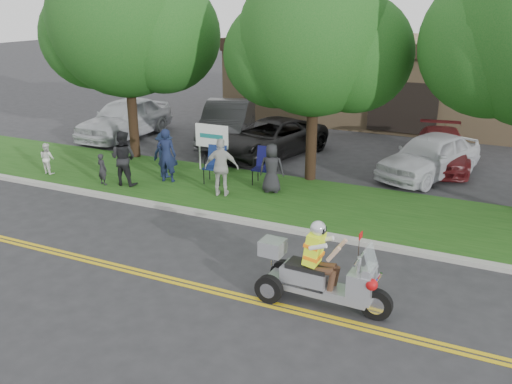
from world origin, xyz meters
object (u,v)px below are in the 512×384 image
at_px(lawn_chair_a, 265,163).
at_px(parked_car_mid, 270,138).
at_px(lawn_chair_b, 216,162).
at_px(spectator_adult_left, 167,155).
at_px(trike_scooter, 318,276).
at_px(parked_car_right, 441,149).
at_px(parked_car_far_right, 430,156).
at_px(parked_car_far_left, 125,118).
at_px(parked_car_left, 227,122).
at_px(spectator_adult_mid, 123,158).
at_px(spectator_adult_right, 222,167).

bearing_deg(lawn_chair_a, parked_car_mid, 107.23).
height_order(lawn_chair_b, spectator_adult_left, spectator_adult_left).
xyz_separation_m(trike_scooter, parked_car_right, (0.96, 11.00, 0.02)).
bearing_deg(parked_car_mid, trike_scooter, -45.20).
relative_size(trike_scooter, lawn_chair_b, 2.30).
relative_size(lawn_chair_b, parked_car_right, 0.27).
bearing_deg(parked_car_far_right, parked_car_far_left, -157.54).
bearing_deg(parked_car_left, spectator_adult_left, -100.57).
bearing_deg(lawn_chair_a, spectator_adult_mid, -156.44).
height_order(parked_car_mid, parked_car_right, parked_car_mid).
bearing_deg(parked_car_far_left, trike_scooter, -39.16).
height_order(lawn_chair_b, spectator_adult_right, spectator_adult_right).
bearing_deg(parked_car_left, lawn_chair_a, -69.49).
bearing_deg(parked_car_left, trike_scooter, -73.40).
bearing_deg(parked_car_mid, lawn_chair_a, -53.02).
xyz_separation_m(spectator_adult_mid, parked_car_right, (8.94, 6.82, -0.34)).
relative_size(lawn_chair_a, parked_car_far_right, 0.27).
distance_m(lawn_chair_a, spectator_adult_left, 3.21).
xyz_separation_m(spectator_adult_left, parked_car_mid, (1.69, 4.59, -0.29)).
bearing_deg(parked_car_mid, spectator_adult_mid, -100.49).
height_order(spectator_adult_left, spectator_adult_right, spectator_adult_left).
height_order(spectator_adult_right, parked_car_far_left, spectator_adult_right).
relative_size(spectator_adult_mid, parked_car_right, 0.40).
height_order(spectator_adult_mid, parked_car_mid, spectator_adult_mid).
xyz_separation_m(spectator_adult_left, spectator_adult_right, (2.27, -0.43, -0.00)).
relative_size(spectator_adult_left, spectator_adult_right, 1.00).
height_order(parked_car_far_left, parked_car_right, parked_car_far_left).
xyz_separation_m(lawn_chair_b, parked_car_right, (6.41, 5.30, -0.12)).
bearing_deg(lawn_chair_a, parked_car_far_right, 31.23).
bearing_deg(spectator_adult_mid, parked_car_far_left, -58.72).
bearing_deg(parked_car_right, lawn_chair_b, -149.76).
bearing_deg(lawn_chair_b, parked_car_mid, 79.08).
xyz_separation_m(trike_scooter, spectator_adult_left, (-6.91, 5.04, 0.37)).
bearing_deg(spectator_adult_right, lawn_chair_b, -70.75).
relative_size(parked_car_mid, parked_car_right, 1.13).
distance_m(lawn_chair_a, lawn_chair_b, 1.60).
bearing_deg(trike_scooter, parked_car_mid, 120.37).
bearing_deg(parked_car_far_left, lawn_chair_a, -23.50).
bearing_deg(parked_car_right, spectator_adult_left, -152.15).
relative_size(lawn_chair_a, parked_car_mid, 0.23).
bearing_deg(parked_car_far_right, spectator_adult_left, -126.41).
distance_m(trike_scooter, lawn_chair_a, 7.38).
bearing_deg(lawn_chair_a, trike_scooter, -61.11).
bearing_deg(spectator_adult_left, parked_car_far_right, -163.06).
height_order(trike_scooter, lawn_chair_b, trike_scooter).
distance_m(spectator_adult_left, parked_car_right, 9.88).
relative_size(spectator_adult_right, parked_car_far_right, 0.40).
relative_size(parked_car_far_left, parked_car_mid, 1.00).
distance_m(lawn_chair_a, parked_car_left, 6.02).
height_order(trike_scooter, parked_car_mid, trike_scooter).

